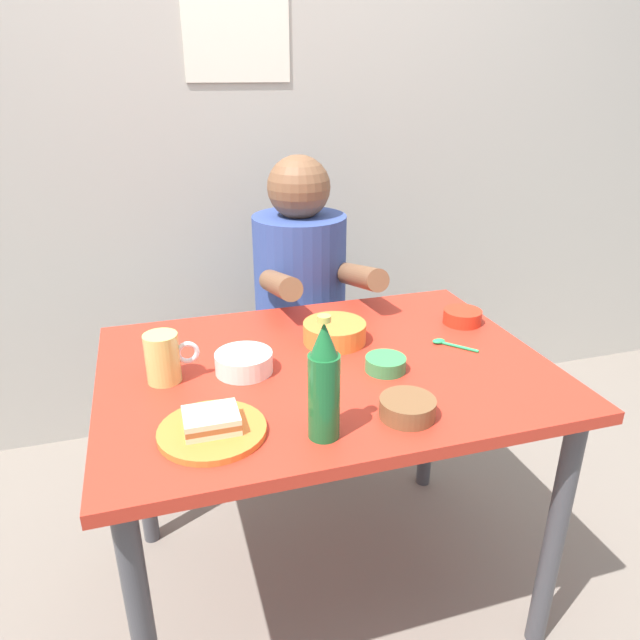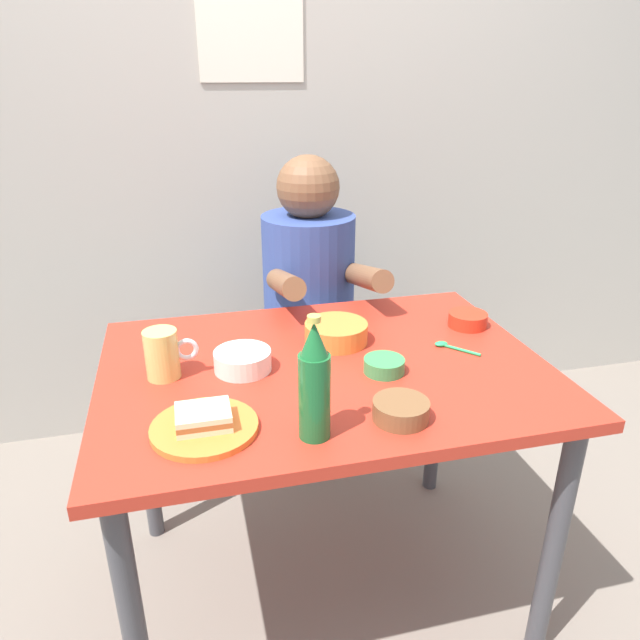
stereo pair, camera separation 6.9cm
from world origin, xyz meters
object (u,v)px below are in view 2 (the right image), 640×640
Objects in this scene: dining_table at (325,397)px; person_seated at (309,274)px; plate_orange at (204,428)px; stool at (310,378)px; rice_bowl_white at (243,360)px; sandwich at (203,417)px; beer_bottle at (314,384)px; beer_mug at (163,354)px.

person_seated is (0.10, 0.62, 0.12)m from dining_table.
plate_orange is at bearing -116.10° from person_seated.
stool is at bearing 64.20° from plate_orange.
rice_bowl_white is at bearing 66.11° from plate_orange.
stool is (0.10, 0.63, -0.30)m from dining_table.
sandwich is (-0.41, -0.84, 0.01)m from person_seated.
stool is at bearing 63.44° from rice_bowl_white.
rice_bowl_white is at bearing 66.11° from sandwich.
dining_table is 10.00× the size of sandwich.
beer_bottle reaches higher than stool.
person_seated reaches higher than sandwich.
person_seated reaches higher than beer_bottle.
beer_bottle is at bearing -18.29° from plate_orange.
dining_table is at bearing -99.40° from person_seated.
beer_mug is at bearing 106.86° from plate_orange.
stool is at bearing 64.20° from sandwich.
sandwich is (-0.41, -0.85, 0.42)m from stool.
rice_bowl_white is at bearing -2.89° from beer_mug.
rice_bowl_white is (-0.30, -0.61, 0.42)m from stool.
plate_orange is 0.27m from beer_mug.
rice_bowl_white is at bearing 173.97° from dining_table.
person_seated is 5.14× the size of rice_bowl_white.
beer_mug reaches higher than rice_bowl_white.
beer_mug is at bearing 106.86° from sandwich.
beer_mug reaches higher than sandwich.
sandwich is 0.42× the size of beer_bottle.
rice_bowl_white is at bearing 108.50° from beer_bottle.
person_seated is 3.27× the size of plate_orange.
beer_bottle is (0.29, -0.32, 0.06)m from beer_mug.
rice_bowl_white is at bearing -116.56° from stool.
plate_orange reaches higher than dining_table.
person_seated reaches higher than plate_orange.
rice_bowl_white is (0.11, 0.24, -0.00)m from sandwich.
sandwich is 0.27m from rice_bowl_white.
rice_bowl_white is (-0.11, 0.32, -0.09)m from beer_bottle.
person_seated is at bearing -90.00° from stool.
dining_table is at bearing 71.87° from beer_bottle.
beer_mug is at bearing 175.47° from dining_table.
beer_bottle is at bearing -71.50° from rice_bowl_white.
rice_bowl_white is (0.19, -0.01, -0.03)m from beer_mug.
stool is 0.90m from beer_mug.
plate_orange is 0.84× the size of beer_bottle.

